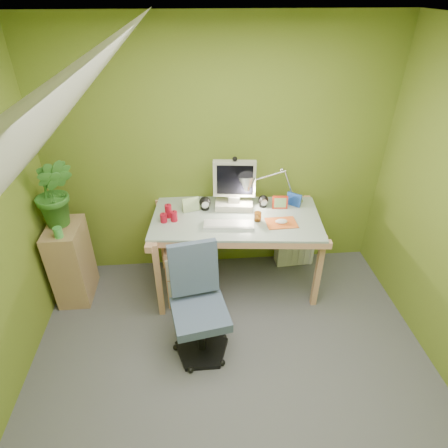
{
  "coord_description": "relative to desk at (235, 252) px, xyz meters",
  "views": [
    {
      "loc": [
        -0.23,
        -1.64,
        2.56
      ],
      "look_at": [
        0.0,
        1.0,
        0.85
      ],
      "focal_mm": 30.0,
      "sensor_mm": 36.0,
      "label": 1
    }
  ],
  "objects": [
    {
      "name": "desk",
      "position": [
        0.0,
        0.0,
        0.0
      ],
      "size": [
        1.56,
        0.89,
        0.8
      ],
      "primitive_type": null,
      "rotation": [
        0.0,
        0.0,
        -0.1
      ],
      "color": "tan",
      "rests_on": "floor"
    },
    {
      "name": "speaker_right",
      "position": [
        0.27,
        0.16,
        0.46
      ],
      "size": [
        0.11,
        0.11,
        0.12
      ],
      "primitive_type": null,
      "rotation": [
        0.0,
        0.0,
        0.1
      ],
      "color": "black",
      "rests_on": "desk"
    },
    {
      "name": "photo_frame_red",
      "position": [
        0.42,
        0.12,
        0.46
      ],
      "size": [
        0.14,
        0.03,
        0.12
      ],
      "primitive_type": "cube",
      "rotation": [
        0.0,
        0.0,
        -0.07
      ],
      "color": "red",
      "rests_on": "desk"
    },
    {
      "name": "photo_frame_green",
      "position": [
        -0.4,
        0.14,
        0.47
      ],
      "size": [
        0.15,
        0.06,
        0.13
      ],
      "primitive_type": "cube",
      "rotation": [
        0.0,
        0.0,
        0.28
      ],
      "color": "#ABC889",
      "rests_on": "desk"
    },
    {
      "name": "amber_tumbler",
      "position": [
        0.18,
        -0.08,
        0.44
      ],
      "size": [
        0.07,
        0.07,
        0.08
      ],
      "primitive_type": "cylinder",
      "rotation": [
        0.0,
        0.0,
        -0.13
      ],
      "color": "#924F15",
      "rests_on": "desk"
    },
    {
      "name": "speaker_left",
      "position": [
        -0.27,
        0.16,
        0.46
      ],
      "size": [
        0.12,
        0.12,
        0.13
      ],
      "primitive_type": null,
      "rotation": [
        0.0,
        0.0,
        0.18
      ],
      "color": "black",
      "rests_on": "desk"
    },
    {
      "name": "floor",
      "position": [
        -0.13,
        -1.19,
        -0.41
      ],
      "size": [
        3.2,
        3.2,
        0.01
      ],
      "primitive_type": "cube",
      "color": "#55555B",
      "rests_on": "ground"
    },
    {
      "name": "task_chair",
      "position": [
        -0.36,
        -0.79,
        0.03
      ],
      "size": [
        0.54,
        0.54,
        0.85
      ],
      "primitive_type": null,
      "rotation": [
        0.0,
        0.0,
        0.17
      ],
      "color": "#43536F",
      "rests_on": "floor"
    },
    {
      "name": "monitor",
      "position": [
        0.0,
        0.18,
        0.64
      ],
      "size": [
        0.37,
        0.24,
        0.48
      ],
      "primitive_type": null,
      "rotation": [
        0.0,
        0.0,
        -0.12
      ],
      "color": "#B8B6A5",
      "rests_on": "desk"
    },
    {
      "name": "keyboard",
      "position": [
        -0.08,
        -0.14,
        0.41
      ],
      "size": [
        0.44,
        0.19,
        0.02
      ],
      "primitive_type": "cube",
      "rotation": [
        0.0,
        0.0,
        -0.11
      ],
      "color": "silver",
      "rests_on": "desk"
    },
    {
      "name": "mousepad",
      "position": [
        0.38,
        -0.14,
        0.4
      ],
      "size": [
        0.27,
        0.2,
        0.01
      ],
      "primitive_type": "cube",
      "rotation": [
        0.0,
        0.0,
        0.04
      ],
      "color": "orange",
      "rests_on": "desk"
    },
    {
      "name": "side_ledge",
      "position": [
        -1.53,
        0.0,
        -0.01
      ],
      "size": [
        0.29,
        0.44,
        0.77
      ],
      "primitive_type": "cube",
      "color": "tan",
      "rests_on": "floor"
    },
    {
      "name": "potted_plant",
      "position": [
        -1.53,
        0.05,
        0.69
      ],
      "size": [
        0.35,
        0.28,
        0.63
      ],
      "primitive_type": "imported",
      "rotation": [
        0.0,
        0.0,
        0.02
      ],
      "color": "#347527",
      "rests_on": "side_ledge"
    },
    {
      "name": "wall_back",
      "position": [
        -0.13,
        0.41,
        0.8
      ],
      "size": [
        3.2,
        0.01,
        2.4
      ],
      "primitive_type": "cube",
      "color": "olive",
      "rests_on": "floor"
    },
    {
      "name": "desk_lamp",
      "position": [
        0.45,
        0.18,
        0.68
      ],
      "size": [
        0.52,
        0.24,
        0.55
      ],
      "primitive_type": null,
      "rotation": [
        0.0,
        0.0,
        0.03
      ],
      "color": "silver",
      "rests_on": "desk"
    },
    {
      "name": "green_cup",
      "position": [
        -1.51,
        -0.15,
        0.42
      ],
      "size": [
        0.09,
        0.09,
        0.09
      ],
      "primitive_type": "cylinder",
      "rotation": [
        0.0,
        0.0,
        -0.21
      ],
      "color": "green",
      "rests_on": "side_ledge"
    },
    {
      "name": "photo_frame_blue",
      "position": [
        0.56,
        0.16,
        0.46
      ],
      "size": [
        0.12,
        0.1,
        0.12
      ],
      "primitive_type": "cube",
      "rotation": [
        0.0,
        0.0,
        -0.68
      ],
      "color": "navy",
      "rests_on": "desk"
    },
    {
      "name": "slope_ceiling",
      "position": [
        -1.13,
        -1.19,
        1.45
      ],
      "size": [
        1.1,
        3.2,
        1.1
      ],
      "primitive_type": "cube",
      "color": "white",
      "rests_on": "wall_left"
    },
    {
      "name": "radiator",
      "position": [
        0.67,
        0.31,
        -0.21
      ],
      "size": [
        0.4,
        0.18,
        0.39
      ],
      "primitive_type": "cube",
      "rotation": [
        0.0,
        0.0,
        0.06
      ],
      "color": "silver",
      "rests_on": "floor"
    },
    {
      "name": "mouse",
      "position": [
        0.38,
        -0.14,
        0.42
      ],
      "size": [
        0.11,
        0.08,
        0.04
      ],
      "primitive_type": "ellipsoid",
      "rotation": [
        0.0,
        0.0,
        0.14
      ],
      "color": "white",
      "rests_on": "mousepad"
    },
    {
      "name": "ceiling",
      "position": [
        -0.13,
        -1.19,
        2.0
      ],
      "size": [
        3.2,
        3.2,
        0.01
      ],
      "primitive_type": "cube",
      "color": "white",
      "rests_on": "wall_back"
    },
    {
      "name": "candle_cluster",
      "position": [
        -0.6,
        0.01,
        0.46
      ],
      "size": [
        0.17,
        0.15,
        0.12
      ],
      "primitive_type": null,
      "rotation": [
        0.0,
        0.0,
        0.06
      ],
      "color": "#AD0F23",
      "rests_on": "desk"
    }
  ]
}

